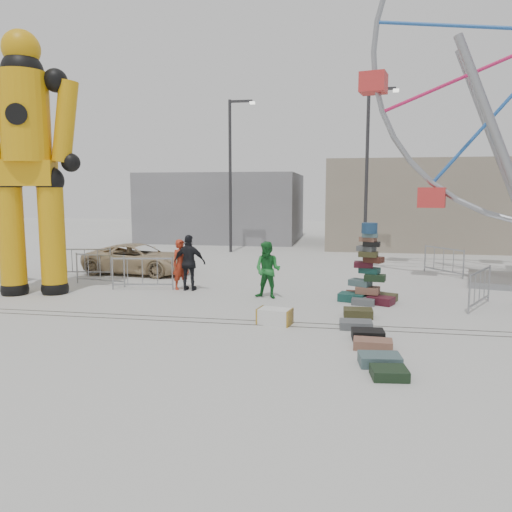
% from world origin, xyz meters
% --- Properties ---
extents(ground, '(90.00, 90.00, 0.00)m').
position_xyz_m(ground, '(0.00, 0.00, 0.00)').
color(ground, '#9E9E99').
rests_on(ground, ground).
extents(track_line_near, '(40.00, 0.04, 0.01)m').
position_xyz_m(track_line_near, '(0.00, 0.60, 0.00)').
color(track_line_near, '#47443F').
rests_on(track_line_near, ground).
extents(track_line_far, '(40.00, 0.04, 0.01)m').
position_xyz_m(track_line_far, '(0.00, 1.00, 0.00)').
color(track_line_far, '#47443F').
rests_on(track_line_far, ground).
extents(building_right, '(12.00, 8.00, 5.00)m').
position_xyz_m(building_right, '(7.00, 20.00, 2.50)').
color(building_right, gray).
rests_on(building_right, ground).
extents(building_left, '(10.00, 8.00, 4.40)m').
position_xyz_m(building_left, '(-6.00, 22.00, 2.20)').
color(building_left, gray).
rests_on(building_left, ground).
extents(lamp_post_right, '(1.41, 0.25, 8.00)m').
position_xyz_m(lamp_post_right, '(3.09, 13.00, 4.48)').
color(lamp_post_right, '#2D2D30').
rests_on(lamp_post_right, ground).
extents(lamp_post_left, '(1.41, 0.25, 8.00)m').
position_xyz_m(lamp_post_left, '(-3.91, 15.00, 4.48)').
color(lamp_post_left, '#2D2D30').
rests_on(lamp_post_left, ground).
extents(suitcase_tower, '(1.81, 1.50, 2.35)m').
position_xyz_m(suitcase_tower, '(2.75, 3.78, 0.66)').
color(suitcase_tower, '#184842').
rests_on(suitcase_tower, ground).
extents(crash_test_dummy, '(3.31, 1.48, 8.34)m').
position_xyz_m(crash_test_dummy, '(-7.68, 3.06, 4.39)').
color(crash_test_dummy, black).
rests_on(crash_test_dummy, ground).
extents(steamer_trunk, '(0.90, 0.63, 0.38)m').
position_xyz_m(steamer_trunk, '(0.38, 0.77, 0.19)').
color(steamer_trunk, silver).
rests_on(steamer_trunk, ground).
extents(row_case_0, '(0.76, 0.53, 0.23)m').
position_xyz_m(row_case_0, '(2.43, 1.81, 0.12)').
color(row_case_0, '#3A381D').
rests_on(row_case_0, ground).
extents(row_case_1, '(0.79, 0.54, 0.19)m').
position_xyz_m(row_case_1, '(2.34, 0.71, 0.10)').
color(row_case_1, '#54585B').
rests_on(row_case_1, ground).
extents(row_case_2, '(0.74, 0.54, 0.22)m').
position_xyz_m(row_case_2, '(2.59, -0.13, 0.11)').
color(row_case_2, black).
rests_on(row_case_2, ground).
extents(row_case_3, '(0.82, 0.48, 0.20)m').
position_xyz_m(row_case_3, '(2.66, -0.82, 0.10)').
color(row_case_3, brown).
rests_on(row_case_3, ground).
extents(row_case_4, '(0.83, 0.61, 0.22)m').
position_xyz_m(row_case_4, '(2.73, -1.81, 0.11)').
color(row_case_4, '#435D60').
rests_on(row_case_4, ground).
extents(row_case_5, '(0.68, 0.59, 0.19)m').
position_xyz_m(row_case_5, '(2.85, -2.44, 0.09)').
color(row_case_5, black).
rests_on(row_case_5, ground).
extents(barricade_dummy_a, '(1.99, 0.39, 1.10)m').
position_xyz_m(barricade_dummy_a, '(-7.78, 6.41, 0.55)').
color(barricade_dummy_a, gray).
rests_on(barricade_dummy_a, ground).
extents(barricade_dummy_b, '(1.98, 0.47, 1.10)m').
position_xyz_m(barricade_dummy_b, '(-6.35, 4.86, 0.55)').
color(barricade_dummy_b, gray).
rests_on(barricade_dummy_b, ground).
extents(barricade_dummy_c, '(1.99, 0.43, 1.10)m').
position_xyz_m(barricade_dummy_c, '(-4.56, 4.32, 0.55)').
color(barricade_dummy_c, gray).
rests_on(barricade_dummy_c, ground).
extents(barricade_wheel_front, '(1.04, 1.80, 1.10)m').
position_xyz_m(barricade_wheel_front, '(5.81, 3.53, 0.55)').
color(barricade_wheel_front, gray).
rests_on(barricade_wheel_front, ground).
extents(barricade_wheel_back, '(1.21, 1.71, 1.10)m').
position_xyz_m(barricade_wheel_back, '(5.88, 9.17, 0.55)').
color(barricade_wheel_back, gray).
rests_on(barricade_wheel_back, ground).
extents(pedestrian_red, '(0.72, 0.71, 1.68)m').
position_xyz_m(pedestrian_red, '(-3.32, 4.64, 0.84)').
color(pedestrian_red, '#A62E17').
rests_on(pedestrian_red, ground).
extents(pedestrian_green, '(0.98, 0.84, 1.75)m').
position_xyz_m(pedestrian_green, '(-0.25, 3.74, 0.87)').
color(pedestrian_green, '#1B6E2A').
rests_on(pedestrian_green, ground).
extents(pedestrian_black, '(1.09, 0.46, 1.85)m').
position_xyz_m(pedestrian_black, '(-2.98, 4.48, 0.92)').
color(pedestrian_black, black).
rests_on(pedestrian_black, ground).
extents(parked_suv, '(4.46, 2.38, 1.19)m').
position_xyz_m(parked_suv, '(-6.02, 7.39, 0.60)').
color(parked_suv, tan).
rests_on(parked_suv, ground).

